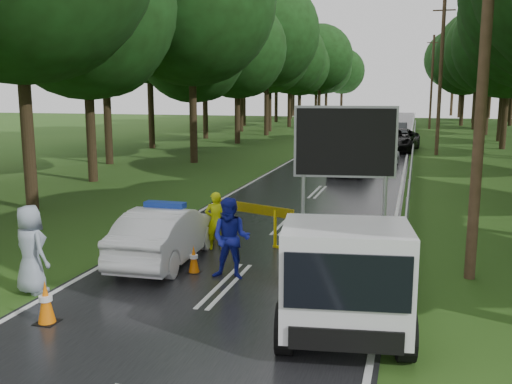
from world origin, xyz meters
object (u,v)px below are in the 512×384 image
(police_sedan, at_px, (166,235))
(barrier, at_px, (251,213))
(civilian, at_px, (231,239))
(queue_car_fourth, at_px, (397,132))
(queue_car_third, at_px, (397,140))
(queue_car_second, at_px, (382,150))
(officer, at_px, (216,221))
(queue_car_first, at_px, (353,159))
(work_truck, at_px, (344,268))

(police_sedan, distance_m, barrier, 2.72)
(civilian, height_order, queue_car_fourth, civilian)
(police_sedan, distance_m, queue_car_third, 28.91)
(queue_car_second, relative_size, queue_car_fourth, 1.00)
(officer, relative_size, civilian, 0.85)
(officer, distance_m, queue_car_second, 21.44)
(queue_car_third, bearing_deg, police_sedan, -92.77)
(civilian, distance_m, queue_car_second, 23.42)
(queue_car_first, bearing_deg, queue_car_third, 88.01)
(police_sedan, distance_m, officer, 1.57)
(queue_car_second, bearing_deg, civilian, -100.54)
(queue_car_third, bearing_deg, work_truck, -83.38)
(officer, xyz_separation_m, queue_car_first, (1.96, 15.22, -0.02))
(queue_car_first, height_order, queue_car_fourth, queue_car_first)
(police_sedan, bearing_deg, civilian, 155.54)
(work_truck, distance_m, civilian, 3.30)
(work_truck, bearing_deg, civilian, 138.30)
(work_truck, relative_size, queue_car_first, 1.12)
(police_sedan, distance_m, work_truck, 5.41)
(officer, height_order, queue_car_third, officer)
(police_sedan, relative_size, barrier, 1.62)
(police_sedan, height_order, officer, officer)
(work_truck, xyz_separation_m, officer, (-3.88, 3.93, -0.26))
(police_sedan, bearing_deg, officer, -125.06)
(barrier, relative_size, queue_car_third, 0.47)
(queue_car_fourth, bearing_deg, queue_car_third, -90.57)
(work_truck, xyz_separation_m, queue_car_fourth, (-0.44, 39.59, -0.29))
(officer, bearing_deg, queue_car_second, -115.15)
(police_sedan, bearing_deg, queue_car_third, -101.53)
(queue_car_first, relative_size, queue_car_second, 0.99)
(queue_car_first, xyz_separation_m, queue_car_second, (1.11, 6.00, -0.11))
(barrier, xyz_separation_m, queue_car_third, (3.02, 26.34, -0.08))
(work_truck, xyz_separation_m, civilian, (-2.75, 1.81, -0.12))
(queue_car_second, xyz_separation_m, queue_car_third, (0.69, 6.00, 0.11))
(queue_car_fourth, bearing_deg, officer, -98.22)
(work_truck, xyz_separation_m, queue_car_second, (-0.81, 25.15, -0.39))
(queue_car_third, bearing_deg, civilian, -88.73)
(civilian, bearing_deg, queue_car_first, 84.46)
(queue_car_third, distance_m, queue_car_fourth, 8.45)
(officer, relative_size, queue_car_second, 0.35)
(work_truck, height_order, queue_car_fourth, work_truck)
(officer, distance_m, civilian, 2.40)
(police_sedan, height_order, queue_car_first, queue_car_first)
(civilian, relative_size, queue_car_second, 0.41)
(queue_car_third, relative_size, queue_car_fourth, 1.22)
(civilian, xyz_separation_m, queue_car_third, (2.63, 29.34, -0.15))
(officer, height_order, civilian, civilian)
(work_truck, relative_size, queue_car_fourth, 1.11)
(queue_car_fourth, bearing_deg, police_sedan, -99.33)
(officer, xyz_separation_m, queue_car_third, (3.76, 27.22, -0.02))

